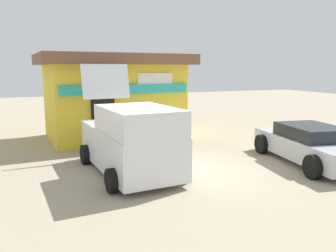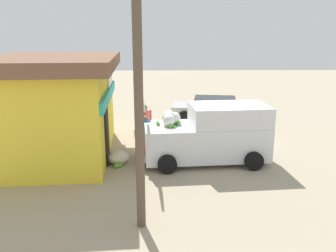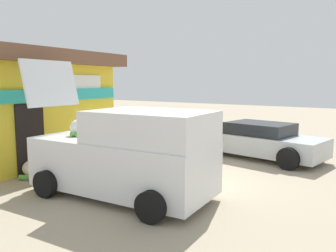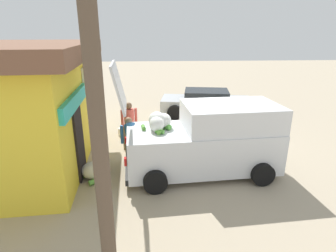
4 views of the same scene
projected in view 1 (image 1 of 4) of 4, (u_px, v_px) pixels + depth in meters
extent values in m
plane|color=tan|center=(175.00, 172.00, 9.97)|extent=(60.00, 60.00, 0.00)
cube|color=yellow|center=(114.00, 101.00, 14.88)|extent=(5.62, 3.97, 3.16)
cube|color=#2DB7B2|center=(127.00, 89.00, 13.11)|extent=(5.13, 0.45, 0.36)
cube|color=black|center=(103.00, 122.00, 12.92)|extent=(0.90, 0.12, 2.00)
cube|color=white|center=(155.00, 81.00, 13.58)|extent=(1.50, 0.16, 0.60)
cube|color=brown|center=(112.00, 60.00, 14.58)|extent=(6.41, 4.76, 0.43)
cube|color=silver|center=(129.00, 147.00, 9.90)|extent=(2.10, 4.30, 1.13)
cube|color=silver|center=(139.00, 120.00, 9.04)|extent=(1.91, 2.71, 0.69)
cube|color=black|center=(158.00, 129.00, 7.95)|extent=(1.53, 0.19, 0.52)
cube|color=silver|center=(106.00, 81.00, 11.56)|extent=(1.64, 0.44, 1.17)
ellipsoid|color=silver|center=(122.00, 114.00, 10.96)|extent=(0.57, 0.48, 0.48)
ellipsoid|color=silver|center=(115.00, 116.00, 10.90)|extent=(0.49, 0.41, 0.41)
ellipsoid|color=silver|center=(125.00, 116.00, 10.81)|extent=(0.50, 0.41, 0.41)
cylinder|color=#59AB40|center=(110.00, 121.00, 10.78)|extent=(0.20, 0.26, 0.11)
cylinder|color=#529B35|center=(118.00, 119.00, 11.32)|extent=(0.27, 0.14, 0.11)
cylinder|color=#6AB240|center=(110.00, 121.00, 10.79)|extent=(0.31, 0.19, 0.11)
cylinder|color=#4FA339|center=(122.00, 121.00, 10.73)|extent=(0.30, 0.31, 0.15)
cube|color=black|center=(108.00, 148.00, 11.86)|extent=(1.71, 0.21, 0.16)
cube|color=red|center=(88.00, 135.00, 11.47)|extent=(0.14, 0.07, 0.20)
cube|color=red|center=(127.00, 131.00, 12.09)|extent=(0.14, 0.07, 0.20)
cylinder|color=black|center=(112.00, 181.00, 8.29)|extent=(0.26, 0.63, 0.61)
cylinder|color=black|center=(182.00, 170.00, 9.14)|extent=(0.26, 0.63, 0.61)
cylinder|color=black|center=(85.00, 154.00, 10.80)|extent=(0.26, 0.63, 0.61)
cylinder|color=black|center=(142.00, 148.00, 11.65)|extent=(0.26, 0.63, 0.61)
cube|color=#B2B7BC|center=(310.00, 147.00, 10.90)|extent=(2.38, 4.49, 0.63)
cube|color=#1E2328|center=(311.00, 132.00, 10.82)|extent=(1.82, 2.27, 0.40)
cylinder|color=black|center=(313.00, 167.00, 9.33)|extent=(0.33, 0.70, 0.68)
cylinder|color=black|center=(262.00, 144.00, 12.12)|extent=(0.33, 0.70, 0.68)
cylinder|color=black|center=(307.00, 142.00, 12.53)|extent=(0.33, 0.70, 0.68)
cylinder|color=#726047|center=(163.00, 140.00, 12.46)|extent=(0.15, 0.15, 0.84)
cylinder|color=#726047|center=(156.00, 138.00, 12.70)|extent=(0.15, 0.15, 0.84)
cylinder|color=#CC4C3F|center=(159.00, 120.00, 12.46)|extent=(0.44, 0.44, 0.59)
sphere|color=brown|center=(159.00, 109.00, 12.39)|extent=(0.23, 0.23, 0.23)
cylinder|color=#CC4C3F|center=(164.00, 120.00, 12.29)|extent=(0.09, 0.09, 0.56)
cylinder|color=#CC4C3F|center=(155.00, 119.00, 12.63)|extent=(0.09, 0.09, 0.56)
cylinder|color=#4C4C51|center=(118.00, 143.00, 11.93)|extent=(0.15, 0.15, 0.82)
cylinder|color=#4C4C51|center=(124.00, 145.00, 11.69)|extent=(0.15, 0.15, 0.82)
cylinder|color=#3872B2|center=(124.00, 125.00, 11.82)|extent=(0.70, 0.54, 0.67)
sphere|color=#8C6647|center=(130.00, 115.00, 11.93)|extent=(0.22, 0.22, 0.22)
cylinder|color=#3872B2|center=(124.00, 125.00, 12.12)|extent=(0.09, 0.09, 0.55)
cylinder|color=#3872B2|center=(133.00, 127.00, 11.77)|extent=(0.09, 0.09, 0.55)
ellipsoid|color=silver|center=(102.00, 144.00, 12.64)|extent=(0.65, 0.80, 0.48)
cylinder|color=#5CA63F|center=(93.00, 149.00, 12.52)|extent=(0.26, 0.30, 0.14)
cylinder|color=#5BAE3F|center=(106.00, 149.00, 12.53)|extent=(0.27, 0.17, 0.15)
cylinder|color=#669440|center=(101.00, 147.00, 12.89)|extent=(0.13, 0.31, 0.10)
cylinder|color=silver|center=(186.00, 141.00, 13.48)|extent=(0.27, 0.27, 0.31)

